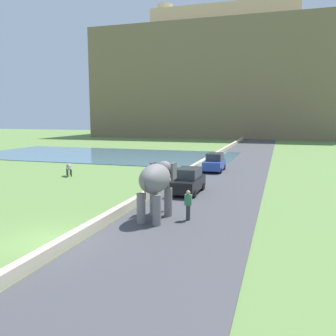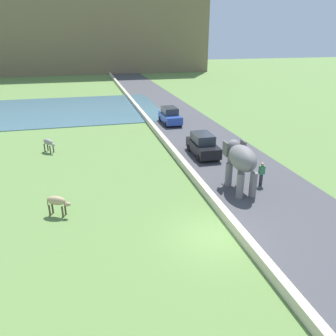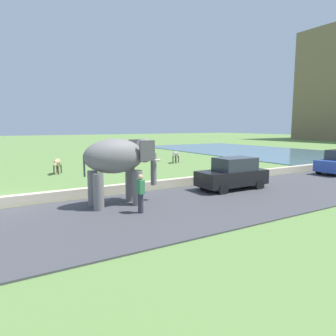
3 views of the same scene
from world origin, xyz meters
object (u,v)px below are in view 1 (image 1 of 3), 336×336
elephant (157,182)px  cow_grey (69,167)px  car_black (188,181)px  car_blue (215,162)px  person_beside_elephant (188,205)px

elephant → cow_grey: 16.16m
car_black → elephant: bearing=-90.0°
car_blue → cow_grey: size_ratio=3.13×
elephant → cow_grey: elephant is taller
car_blue → car_black: bearing=-90.0°
cow_grey → car_blue: bearing=28.7°
elephant → cow_grey: (-12.13, 10.61, -1.20)m
car_black → person_beside_elephant: bearing=-75.6°
elephant → person_beside_elephant: bearing=6.8°
elephant → car_black: size_ratio=0.86×
elephant → cow_grey: size_ratio=2.71×
car_black → cow_grey: size_ratio=3.13×
person_beside_elephant → cow_grey: person_beside_elephant is taller
person_beside_elephant → car_black: bearing=104.4°
person_beside_elephant → car_black: 6.68m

